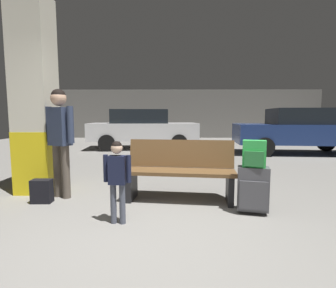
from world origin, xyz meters
TOP-DOWN VIEW (x-y plane):
  - ground_plane at (0.00, 4.00)m, footprint 18.00×18.00m
  - garage_back_wall at (0.00, 12.86)m, footprint 18.00×0.12m
  - structural_pillar at (-1.94, 1.85)m, footprint 0.57×0.57m
  - bench at (0.39, 1.40)m, footprint 1.65×0.72m
  - suitcase at (1.30, 0.86)m, footprint 0.42×0.30m
  - backpack_bright at (1.30, 0.86)m, footprint 0.32×0.26m
  - child at (-0.36, 0.54)m, footprint 0.33×0.20m
  - adult at (-1.42, 1.52)m, footprint 0.51×0.33m
  - backpack_dark_floor at (-1.60, 1.26)m, footprint 0.28×0.20m
  - parked_car_side at (4.58, 6.30)m, footprint 4.23×2.07m
  - parked_car_far at (-0.82, 7.72)m, footprint 4.22×2.04m

SIDE VIEW (x-z plane):
  - ground_plane at x=0.00m, z-range -0.10..0.00m
  - backpack_dark_floor at x=-1.60m, z-range 0.00..0.34m
  - suitcase at x=1.30m, z-range 0.02..0.62m
  - bench at x=0.39m, z-range 0.00..0.88m
  - child at x=-0.36m, z-range 0.11..1.07m
  - backpack_bright at x=1.30m, z-range 0.60..0.94m
  - parked_car_side at x=4.58m, z-range 0.05..1.56m
  - parked_car_far at x=-0.82m, z-range 0.05..1.56m
  - adult at x=-1.42m, z-range 0.19..1.84m
  - garage_back_wall at x=0.00m, z-range 0.00..2.80m
  - structural_pillar at x=-1.94m, z-range -0.01..3.13m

